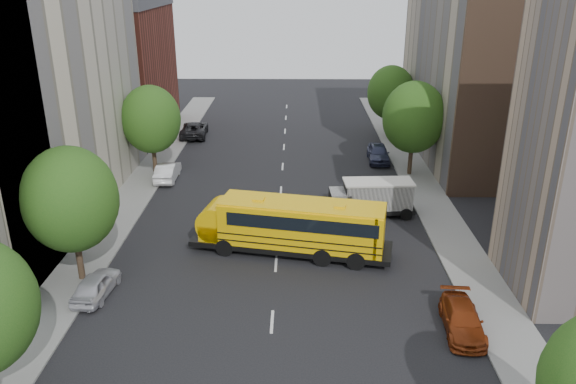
{
  "coord_description": "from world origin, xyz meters",
  "views": [
    {
      "loc": [
        1.11,
        -31.81,
        16.45
      ],
      "look_at": [
        0.67,
        2.0,
        3.08
      ],
      "focal_mm": 35.0,
      "sensor_mm": 36.0,
      "label": 1
    }
  ],
  "objects_px": {
    "street_tree_5": "(391,93)",
    "school_bus": "(289,224)",
    "street_tree_2": "(151,119)",
    "parked_car_4": "(378,153)",
    "street_tree_1": "(70,200)",
    "safari_truck": "(371,197)",
    "parked_car_1": "(168,171)",
    "parked_car_3": "(462,319)",
    "street_tree_4": "(414,117)",
    "parked_car_2": "(194,129)",
    "parked_car_0": "(96,285)"
  },
  "relations": [
    {
      "from": "school_bus",
      "to": "parked_car_1",
      "type": "distance_m",
      "value": 16.66
    },
    {
      "from": "street_tree_1",
      "to": "safari_truck",
      "type": "xyz_separation_m",
      "value": [
        17.6,
        9.36,
        -3.57
      ]
    },
    {
      "from": "parked_car_1",
      "to": "parked_car_2",
      "type": "height_order",
      "value": "parked_car_2"
    },
    {
      "from": "street_tree_5",
      "to": "school_bus",
      "type": "bearing_deg",
      "value": -111.12
    },
    {
      "from": "street_tree_4",
      "to": "parked_car_0",
      "type": "relative_size",
      "value": 2.07
    },
    {
      "from": "safari_truck",
      "to": "parked_car_3",
      "type": "relative_size",
      "value": 1.42
    },
    {
      "from": "street_tree_4",
      "to": "street_tree_5",
      "type": "relative_size",
      "value": 1.08
    },
    {
      "from": "street_tree_5",
      "to": "parked_car_3",
      "type": "bearing_deg",
      "value": -92.81
    },
    {
      "from": "street_tree_2",
      "to": "parked_car_3",
      "type": "xyz_separation_m",
      "value": [
        20.3,
        -22.59,
        -4.19
      ]
    },
    {
      "from": "parked_car_0",
      "to": "parked_car_3",
      "type": "height_order",
      "value": "parked_car_0"
    },
    {
      "from": "street_tree_5",
      "to": "parked_car_2",
      "type": "xyz_separation_m",
      "value": [
        -20.6,
        -0.19,
        -3.92
      ]
    },
    {
      "from": "street_tree_2",
      "to": "parked_car_2",
      "type": "relative_size",
      "value": 1.36
    },
    {
      "from": "parked_car_3",
      "to": "parked_car_4",
      "type": "xyz_separation_m",
      "value": [
        -0.5,
        26.27,
        0.15
      ]
    },
    {
      "from": "safari_truck",
      "to": "parked_car_1",
      "type": "relative_size",
      "value": 1.4
    },
    {
      "from": "street_tree_2",
      "to": "school_bus",
      "type": "xyz_separation_m",
      "value": [
        11.76,
        -14.51,
        -2.87
      ]
    },
    {
      "from": "street_tree_1",
      "to": "parked_car_4",
      "type": "relative_size",
      "value": 1.71
    },
    {
      "from": "safari_truck",
      "to": "parked_car_1",
      "type": "xyz_separation_m",
      "value": [
        -16.2,
        7.13,
        -0.64
      ]
    },
    {
      "from": "parked_car_1",
      "to": "parked_car_2",
      "type": "xyz_separation_m",
      "value": [
        0.0,
        13.32,
        0.05
      ]
    },
    {
      "from": "street_tree_2",
      "to": "parked_car_4",
      "type": "bearing_deg",
      "value": 10.52
    },
    {
      "from": "street_tree_4",
      "to": "parked_car_3",
      "type": "bearing_deg",
      "value": -94.3
    },
    {
      "from": "parked_car_0",
      "to": "parked_car_1",
      "type": "height_order",
      "value": "parked_car_1"
    },
    {
      "from": "street_tree_4",
      "to": "parked_car_2",
      "type": "height_order",
      "value": "street_tree_4"
    },
    {
      "from": "parked_car_0",
      "to": "parked_car_2",
      "type": "bearing_deg",
      "value": -84.58
    },
    {
      "from": "street_tree_5",
      "to": "parked_car_1",
      "type": "bearing_deg",
      "value": -146.74
    },
    {
      "from": "parked_car_2",
      "to": "parked_car_4",
      "type": "height_order",
      "value": "parked_car_4"
    },
    {
      "from": "street_tree_2",
      "to": "street_tree_5",
      "type": "relative_size",
      "value": 1.03
    },
    {
      "from": "street_tree_2",
      "to": "street_tree_4",
      "type": "height_order",
      "value": "street_tree_4"
    },
    {
      "from": "street_tree_2",
      "to": "safari_truck",
      "type": "relative_size",
      "value": 1.24
    },
    {
      "from": "parked_car_3",
      "to": "parked_car_4",
      "type": "relative_size",
      "value": 0.94
    },
    {
      "from": "parked_car_1",
      "to": "parked_car_4",
      "type": "bearing_deg",
      "value": -165.28
    },
    {
      "from": "parked_car_0",
      "to": "street_tree_5",
      "type": "bearing_deg",
      "value": -117.63
    },
    {
      "from": "street_tree_2",
      "to": "parked_car_1",
      "type": "bearing_deg",
      "value": -47.2
    },
    {
      "from": "street_tree_1",
      "to": "street_tree_2",
      "type": "distance_m",
      "value": 18.0
    },
    {
      "from": "street_tree_5",
      "to": "parked_car_0",
      "type": "xyz_separation_m",
      "value": [
        -20.6,
        -31.66,
        -4.04
      ]
    },
    {
      "from": "street_tree_5",
      "to": "parked_car_0",
      "type": "bearing_deg",
      "value": -123.05
    },
    {
      "from": "street_tree_1",
      "to": "street_tree_5",
      "type": "height_order",
      "value": "street_tree_1"
    },
    {
      "from": "parked_car_0",
      "to": "parked_car_4",
      "type": "height_order",
      "value": "parked_car_4"
    },
    {
      "from": "street_tree_4",
      "to": "safari_truck",
      "type": "xyz_separation_m",
      "value": [
        -4.4,
        -8.64,
        -3.7
      ]
    },
    {
      "from": "street_tree_4",
      "to": "parked_car_4",
      "type": "distance_m",
      "value": 6.06
    },
    {
      "from": "street_tree_1",
      "to": "street_tree_4",
      "type": "distance_m",
      "value": 28.43
    },
    {
      "from": "street_tree_4",
      "to": "parked_car_3",
      "type": "xyz_separation_m",
      "value": [
        -1.7,
        -22.59,
        -4.44
      ]
    },
    {
      "from": "street_tree_1",
      "to": "street_tree_4",
      "type": "xyz_separation_m",
      "value": [
        22.0,
        18.0,
        0.12
      ]
    },
    {
      "from": "street_tree_5",
      "to": "safari_truck",
      "type": "relative_size",
      "value": 1.21
    },
    {
      "from": "safari_truck",
      "to": "street_tree_1",
      "type": "bearing_deg",
      "value": -155.45
    },
    {
      "from": "street_tree_4",
      "to": "school_bus",
      "type": "bearing_deg",
      "value": -125.22
    },
    {
      "from": "parked_car_0",
      "to": "parked_car_3",
      "type": "relative_size",
      "value": 0.89
    },
    {
      "from": "safari_truck",
      "to": "parked_car_2",
      "type": "distance_m",
      "value": 26.1
    },
    {
      "from": "street_tree_1",
      "to": "school_bus",
      "type": "distance_m",
      "value": 12.63
    },
    {
      "from": "street_tree_4",
      "to": "parked_car_2",
      "type": "distance_m",
      "value": 24.13
    },
    {
      "from": "safari_truck",
      "to": "parked_car_3",
      "type": "distance_m",
      "value": 14.23
    }
  ]
}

